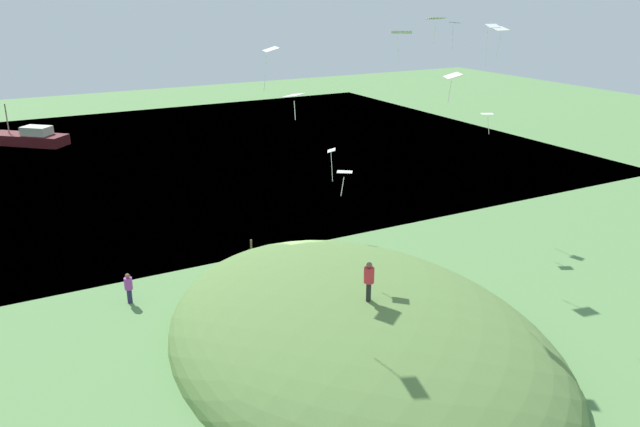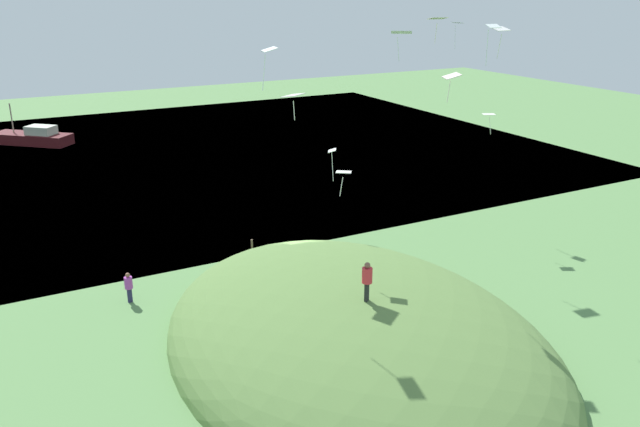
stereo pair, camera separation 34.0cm
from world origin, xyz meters
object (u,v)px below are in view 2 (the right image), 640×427
kite_8 (401,33)px  person_watching_kites (367,277)px  kite_1 (500,30)px  kite_9 (269,52)px  kite_2 (343,173)px  mooring_post (252,247)px  kite_5 (293,96)px  kite_6 (437,19)px  boat_on_lake (33,137)px  kite_10 (492,30)px  kite_0 (457,25)px  kite_3 (452,77)px  person_near_shore (129,284)px  kite_7 (489,115)px  kite_4 (332,153)px

kite_8 → person_watching_kites: bearing=-43.5°
kite_1 → kite_9: size_ratio=0.90×
kite_2 → mooring_post: (-10.95, -0.43, -7.63)m
kite_5 → kite_6: bearing=113.3°
boat_on_lake → kite_1: (49.37, 21.15, 13.49)m
kite_9 → kite_10: kite_10 is taller
kite_0 → kite_8: (10.67, -12.31, 0.36)m
kite_3 → person_watching_kites: bearing=-81.2°
kite_6 → mooring_post: bearing=-106.9°
person_watching_kites → kite_1: size_ratio=1.10×
person_near_shore → kite_10: (6.75, 18.46, 13.24)m
kite_0 → kite_3: kite_0 is taller
person_near_shore → mooring_post: 9.13m
kite_8 → kite_9: (1.04, -7.57, -0.49)m
person_near_shore → kite_7: bearing=169.3°
kite_0 → kite_1: bearing=-27.5°
kite_2 → kite_10: (-1.06, 9.47, 6.20)m
kite_0 → kite_5: bearing=-60.5°
kite_2 → mooring_post: bearing=-177.8°
kite_3 → kite_6: (-10.40, 7.19, 1.88)m
kite_6 → kite_7: (0.70, 4.19, -6.18)m
kite_1 → kite_9: (1.81, -14.72, -0.41)m
kite_9 → kite_10: bearing=92.0°
kite_6 → person_near_shore: bearing=-90.9°
person_near_shore → kite_9: size_ratio=0.95×
boat_on_lake → kite_6: 50.84m
boat_on_lake → kite_1: 55.37m
kite_2 → kite_8: kite_8 is taller
boat_on_lake → kite_2: size_ratio=7.17×
person_watching_kites → kite_0: 25.38m
kite_1 → kite_2: kite_1 is taller
person_watching_kites → kite_5: bearing=-118.6°
kite_2 → kite_10: 11.37m
person_watching_kites → kite_4: 12.86m
person_watching_kites → kite_1: kite_1 is taller
boat_on_lake → kite_7: kite_7 is taller
kite_7 → person_watching_kites: bearing=-56.9°
kite_10 → kite_0: bearing=148.2°
kite_1 → kite_7: bearing=139.1°
person_near_shore → kite_9: kite_9 is taller
kite_5 → mooring_post: 14.20m
kite_1 → kite_8: size_ratio=1.09×
kite_4 → kite_10: kite_10 is taller
kite_9 → kite_10: 12.90m
kite_7 → mooring_post: bearing=-104.9°
boat_on_lake → kite_2: kite_2 is taller
person_near_shore → kite_1: 24.76m
kite_1 → kite_3: (5.32, -7.58, -1.49)m
kite_2 → kite_6: kite_6 is taller
kite_4 → kite_7: kite_7 is taller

